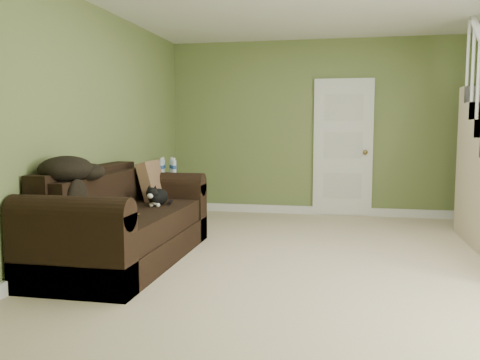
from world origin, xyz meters
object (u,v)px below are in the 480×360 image
at_px(sofa, 122,226).
at_px(side_table, 170,198).
at_px(banana, 130,217).
at_px(cat, 157,197).

height_order(sofa, side_table, sofa).
bearing_deg(sofa, side_table, 96.24).
xyz_separation_m(sofa, banana, (0.27, -0.42, 0.17)).
bearing_deg(banana, side_table, 92.45).
bearing_deg(cat, sofa, -118.33).
relative_size(side_table, cat, 1.84).
xyz_separation_m(sofa, side_table, (-0.22, 2.06, -0.01)).
relative_size(side_table, banana, 4.69).
distance_m(sofa, banana, 0.53).
relative_size(sofa, banana, 12.17).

